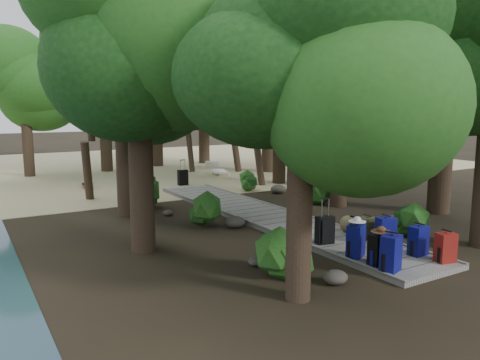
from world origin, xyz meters
TOP-DOWN VIEW (x-y plane):
  - ground at (0.00, 0.00)m, footprint 120.00×120.00m
  - sand_beach at (0.00, 16.00)m, footprint 40.00×22.00m
  - boardwalk at (0.00, 1.00)m, footprint 2.00×12.00m
  - backpack_left_a at (-0.73, -4.41)m, footprint 0.51×0.43m
  - backpack_left_b at (-0.65, -4.01)m, footprint 0.40×0.29m
  - backpack_left_c at (-0.65, -3.37)m, footprint 0.52×0.47m
  - backpack_right_a at (0.70, -4.63)m, footprint 0.44×0.36m
  - backpack_right_b at (0.61, -4.01)m, footprint 0.42×0.31m
  - backpack_right_c at (0.65, -3.06)m, footprint 0.49×0.40m
  - backpack_right_d at (0.62, -2.50)m, footprint 0.43×0.33m
  - duffel_right_khaki at (0.71, -1.98)m, footprint 0.50×0.68m
  - suitcase_on_boardwalk at (-0.56, -2.25)m, footprint 0.47×0.32m
  - lone_suitcase_on_sand at (0.36, 8.05)m, footprint 0.42×0.24m
  - hat_brown at (-0.64, -4.06)m, footprint 0.43×0.43m
  - hat_white at (-0.68, -3.42)m, footprint 0.38×0.38m
  - kayak at (-3.45, 9.40)m, footprint 0.72×2.89m
  - sun_lounger at (3.23, 10.00)m, footprint 1.36×2.15m
  - tree_right_b at (5.22, -1.18)m, footprint 5.67×5.67m
  - tree_right_c at (3.14, 1.24)m, footprint 4.79×4.79m
  - tree_right_d at (5.42, 4.59)m, footprint 6.62×6.62m
  - tree_right_e at (4.33, 6.37)m, footprint 4.67×4.67m
  - tree_right_f at (6.13, 9.79)m, footprint 6.01×6.01m
  - tree_left_a at (-3.01, -4.34)m, footprint 3.84×3.84m
  - tree_left_b at (-4.37, -0.17)m, footprint 4.51×4.51m
  - tree_left_c at (-3.55, 3.67)m, footprint 4.55×4.55m
  - tree_back_a at (-1.19, 14.45)m, footprint 5.09×5.09m
  - tree_back_b at (1.98, 15.34)m, footprint 6.06×6.06m
  - tree_back_c at (5.01, 15.13)m, footprint 5.25×5.25m
  - tree_back_d at (-5.00, 14.50)m, footprint 4.40×4.40m
  - palm_right_a at (3.46, 6.51)m, footprint 4.13×4.13m
  - palm_right_b at (4.76, 10.97)m, footprint 4.72×4.72m
  - palm_right_c at (2.85, 12.08)m, footprint 4.02×4.02m
  - palm_left_a at (-4.14, 6.88)m, footprint 4.09×4.09m
  - rock_left_a at (-1.95, -4.15)m, footprint 0.50×0.45m
  - rock_left_b at (-2.68, -2.46)m, footprint 0.35×0.31m
  - rock_left_c at (-1.40, 0.57)m, footprint 0.59×0.53m
  - rock_left_d at (-2.46, 2.95)m, footprint 0.33×0.29m
  - rock_right_a at (2.02, -3.73)m, footprint 0.45×0.40m
  - rock_right_b at (2.76, -1.43)m, footprint 0.44×0.40m
  - rock_right_c at (1.43, 1.10)m, footprint 0.35×0.31m
  - rock_right_d at (2.79, 4.29)m, footprint 0.64×0.58m
  - shrub_left_a at (-2.57, -3.37)m, footprint 1.13×1.13m
  - shrub_left_b at (-2.08, 1.07)m, footprint 0.96×0.96m
  - shrub_left_c at (-2.65, 4.60)m, footprint 1.31×1.31m
  - shrub_right_a at (2.09, -2.64)m, footprint 0.90×0.90m
  - shrub_right_b at (2.85, 1.94)m, footprint 1.17×1.17m
  - shrub_right_c at (1.96, 5.42)m, footprint 0.83×0.83m

SIDE VIEW (x-z plane):
  - ground at x=0.00m, z-range 0.00..0.00m
  - sand_beach at x=0.00m, z-range 0.00..0.02m
  - boardwalk at x=0.00m, z-range 0.00..0.12m
  - rock_left_d at x=-2.46m, z-range 0.00..0.18m
  - rock_left_b at x=-2.68m, z-range 0.00..0.19m
  - rock_right_c at x=1.43m, z-range 0.00..0.19m
  - rock_right_b at x=2.76m, z-range 0.00..0.24m
  - rock_right_a at x=2.02m, z-range 0.00..0.25m
  - rock_left_a at x=-1.95m, z-range 0.00..0.27m
  - rock_left_c at x=-1.40m, z-range 0.00..0.32m
  - kayak at x=-3.45m, z-range 0.02..0.31m
  - rock_right_d at x=2.79m, z-range 0.00..0.35m
  - duffel_right_khaki at x=0.71m, z-range 0.12..0.54m
  - sun_lounger at x=3.23m, z-range 0.02..0.68m
  - lone_suitcase_on_sand at x=0.36m, z-range 0.02..0.69m
  - shrub_right_c at x=1.96m, z-range 0.00..0.74m
  - shrub_right_a at x=2.09m, z-range 0.00..0.81m
  - backpack_right_d at x=0.62m, z-range 0.12..0.73m
  - shrub_left_b at x=-2.08m, z-range 0.00..0.87m
  - suitcase_on_boardwalk at x=-0.56m, z-range 0.12..0.79m
  - backpack_right_a at x=0.70m, z-range 0.12..0.82m
  - backpack_left_b at x=-0.65m, z-range 0.12..0.83m
  - backpack_right_c at x=0.65m, z-range 0.12..0.85m
  - backpack_right_b at x=0.61m, z-range 0.12..0.85m
  - shrub_left_a at x=-2.57m, z-range 0.00..1.02m
  - backpack_left_c at x=-0.65m, z-range 0.12..0.92m
  - shrub_right_b at x=2.85m, z-range 0.00..1.05m
  - backpack_left_a at x=-0.73m, z-range 0.12..0.94m
  - shrub_left_c at x=-2.65m, z-range 0.00..1.18m
  - hat_brown at x=-0.64m, z-range 0.83..0.96m
  - hat_white at x=-0.68m, z-range 0.92..1.04m
  - palm_right_c at x=2.85m, z-range 0.00..6.40m
  - tree_left_a at x=-3.01m, z-range 0.00..6.41m
  - palm_left_a at x=-4.14m, z-range 0.00..6.50m
  - palm_right_a at x=3.46m, z-range 0.00..7.04m
  - tree_back_d at x=-5.00m, z-range 0.00..7.34m
  - tree_left_c at x=-3.55m, z-range 0.00..7.91m
  - tree_left_b at x=-4.37m, z-range 0.00..8.12m
  - tree_right_c at x=3.14m, z-range 0.00..8.30m
  - tree_right_e at x=4.33m, z-range 0.00..8.40m
  - tree_back_a at x=-1.19m, z-range 0.00..8.81m
  - palm_right_b at x=4.76m, z-range 0.00..9.12m
  - tree_back_c at x=5.01m, z-range 0.00..9.46m
  - tree_right_b at x=5.22m, z-range 0.00..10.13m
  - tree_right_f at x=6.13m, z-range 0.00..10.73m
  - tree_back_b at x=1.98m, z-range 0.00..10.82m
  - tree_right_d at x=5.42m, z-range 0.00..12.15m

